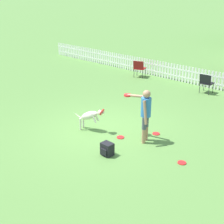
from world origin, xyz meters
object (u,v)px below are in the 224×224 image
object	(u,v)px
frisbee_near_handler	(120,137)
frisbee_midfield	(182,163)
frisbee_near_dog	(156,134)
backpack_on_grass	(107,149)
folding_chair_center	(206,82)
folding_chair_blue_left	(139,67)
handler_person	(145,110)
leaping_dog	(90,116)

from	to	relation	value
frisbee_near_handler	frisbee_midfield	world-z (taller)	same
frisbee_near_dog	backpack_on_grass	xyz separation A→B (m)	(-0.19, -1.91, 0.16)
folding_chair_center	frisbee_near_dog	bearing A→B (deg)	97.05
folding_chair_blue_left	folding_chair_center	world-z (taller)	folding_chair_blue_left
frisbee_near_dog	folding_chair_blue_left	size ratio (longest dim) A/B	0.26
handler_person	folding_chair_blue_left	size ratio (longest dim) A/B	1.83
handler_person	frisbee_near_handler	xyz separation A→B (m)	(-0.63, -0.29, -0.94)
frisbee_near_dog	folding_chair_blue_left	world-z (taller)	folding_chair_blue_left
frisbee_near_handler	frisbee_near_dog	size ratio (longest dim) A/B	1.00
leaping_dog	backpack_on_grass	bearing A→B (deg)	44.21
handler_person	folding_chair_center	world-z (taller)	handler_person
handler_person	backpack_on_grass	size ratio (longest dim) A/B	4.48
leaping_dog	frisbee_near_handler	bearing A→B (deg)	86.04
frisbee_near_handler	folding_chair_center	world-z (taller)	folding_chair_center
handler_person	frisbee_near_handler	world-z (taller)	handler_person
handler_person	leaping_dog	distance (m)	1.78
frisbee_near_dog	frisbee_near_handler	bearing A→B (deg)	-123.71
leaping_dog	frisbee_near_dog	xyz separation A→B (m)	(1.61, 1.18, -0.48)
backpack_on_grass	handler_person	bearing A→B (deg)	80.80
folding_chair_blue_left	folding_chair_center	xyz separation A→B (m)	(3.57, -0.05, -0.01)
folding_chair_blue_left	folding_chair_center	bearing A→B (deg)	159.40
handler_person	frisbee_near_dog	size ratio (longest dim) A/B	7.10
frisbee_near_dog	folding_chair_blue_left	distance (m)	6.40
leaping_dog	folding_chair_blue_left	distance (m)	6.44
handler_person	folding_chair_blue_left	xyz separation A→B (m)	(-4.42, 5.25, -0.45)
folding_chair_blue_left	leaping_dog	bearing A→B (deg)	95.93
frisbee_midfield	folding_chair_center	size ratio (longest dim) A/B	0.26
handler_person	backpack_on_grass	xyz separation A→B (m)	(-0.21, -1.29, -0.78)
frisbee_near_handler	backpack_on_grass	distance (m)	1.09
folding_chair_blue_left	frisbee_midfield	bearing A→B (deg)	116.86
frisbee_midfield	backpack_on_grass	distance (m)	1.93
folding_chair_center	frisbee_midfield	bearing A→B (deg)	109.40
handler_person	leaping_dog	bearing A→B (deg)	90.22
handler_person	frisbee_midfield	xyz separation A→B (m)	(1.44, -0.29, -0.94)
handler_person	folding_chair_center	xyz separation A→B (m)	(-0.85, 5.20, -0.46)
leaping_dog	frisbee_near_handler	size ratio (longest dim) A/B	4.78
frisbee_midfield	folding_chair_blue_left	size ratio (longest dim) A/B	0.26
frisbee_near_dog	frisbee_midfield	xyz separation A→B (m)	(1.46, -0.92, 0.00)
backpack_on_grass	folding_chair_center	bearing A→B (deg)	95.67
frisbee_near_dog	frisbee_midfield	bearing A→B (deg)	-32.16
frisbee_midfield	folding_chair_blue_left	distance (m)	8.09
backpack_on_grass	folding_chair_center	distance (m)	6.52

